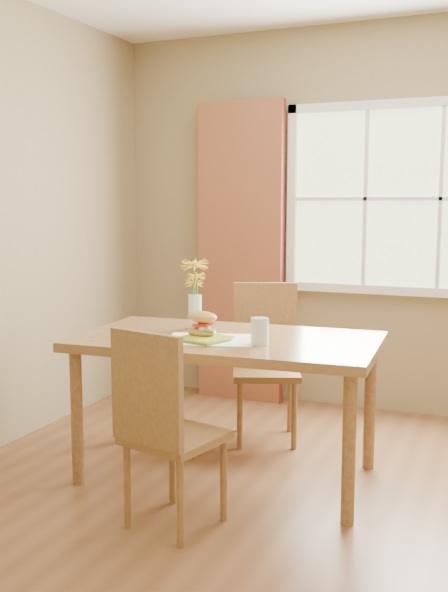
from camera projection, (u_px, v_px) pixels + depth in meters
room at (336, 232)px, 3.02m from camera, size 4.24×3.84×2.74m
window at (403, 199)px, 4.71m from camera, size 1.62×0.06×1.32m
curtain_left at (240, 253)px, 5.12m from camera, size 0.65×0.08×2.20m
dining_table at (228, 352)px, 3.68m from camera, size 1.63×0.99×0.77m
chair_near at (164, 422)px, 3.07m from camera, size 0.47×0.47×0.93m
chair_far at (266, 354)px, 4.35m from camera, size 0.52×0.52×0.97m
placemat at (211, 340)px, 3.58m from camera, size 0.52×0.44×0.01m
plate at (205, 339)px, 3.54m from camera, size 0.27×0.27×0.01m
croissant_sandwich at (202, 324)px, 3.60m from camera, size 0.20×0.16×0.13m
water_glass at (260, 332)px, 3.46m from camera, size 0.09×0.09×0.14m
flower_vase at (195, 287)px, 3.88m from camera, size 0.16×0.16×0.39m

